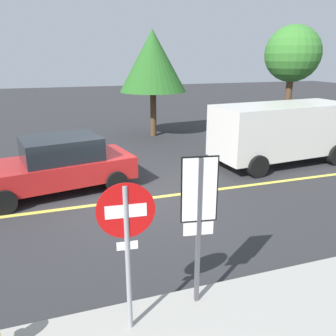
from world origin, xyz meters
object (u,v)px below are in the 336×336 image
Objects in this scene: speed_limit_sign at (199,207)px; tree_centre_verge at (153,61)px; stop_sign at (127,236)px; white_van at (282,130)px; tree_left_verge at (293,54)px; car_red_mid_road at (57,165)px.

speed_limit_sign is 12.85m from tree_centre_verge.
speed_limit_sign is at bearing -103.13° from tree_centre_verge.
stop_sign is at bearing -168.72° from speed_limit_sign.
white_van is 6.86m from tree_left_verge.
tree_centre_verge is (2.89, 12.38, 1.86)m from speed_limit_sign.
white_van is at bearing 2.42° from car_red_mid_road.
stop_sign is 0.43× the size of tree_left_verge.
stop_sign is at bearing -137.65° from white_van.
white_van reaches higher than car_red_mid_road.
tree_centre_verge is (4.79, 6.39, 2.81)m from car_red_mid_road.
tree_left_verge is 1.06× the size of tree_centre_verge.
car_red_mid_road is 0.93× the size of tree_centre_verge.
white_van is at bearing 46.16° from speed_limit_sign.
stop_sign is at bearing -133.91° from tree_left_verge.
car_red_mid_road is 13.38m from tree_left_verge.
stop_sign is 0.46× the size of tree_centre_verge.
car_red_mid_road is (-0.79, 6.21, -0.78)m from stop_sign.
white_van is at bearing -128.15° from tree_left_verge.
tree_left_verge reaches higher than car_red_mid_road.
stop_sign is 0.93× the size of speed_limit_sign.
car_red_mid_road is (-1.90, 5.99, -0.95)m from speed_limit_sign.
tree_centre_verge is (-7.09, 1.08, -0.32)m from tree_left_verge.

